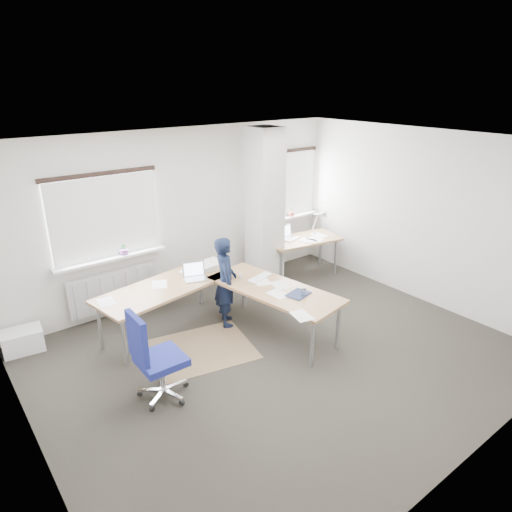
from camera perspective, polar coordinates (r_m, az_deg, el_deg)
ground at (r=6.32m, az=2.96°, el=-12.29°), size 6.00×6.00×0.00m
room_shell at (r=5.99m, az=1.77°, el=4.33°), size 6.04×5.04×2.82m
floor_mat at (r=6.48m, az=-6.67°, el=-11.46°), size 1.53×1.37×0.01m
white_crate at (r=7.10m, az=-27.14°, el=-9.38°), size 0.55×0.42×0.31m
desk_main at (r=6.57m, az=-4.38°, el=-4.04°), size 2.82×2.63×0.96m
desk_side at (r=8.51m, az=5.86°, el=1.91°), size 1.50×0.93×1.22m
task_chair at (r=5.53m, az=-12.05°, el=-14.30°), size 0.62×0.62×1.15m
person at (r=6.77m, az=-3.82°, el=-3.23°), size 0.52×0.60×1.38m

